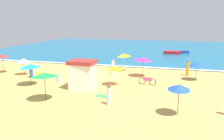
% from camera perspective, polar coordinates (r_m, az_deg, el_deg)
% --- Properties ---
extents(ground_plane, '(60.00, 60.00, 0.00)m').
position_cam_1_polar(ground_plane, '(28.45, -2.23, -1.44)').
color(ground_plane, '#E0A856').
extents(ocean_water, '(60.00, 44.00, 0.10)m').
position_cam_1_polar(ocean_water, '(55.41, 6.58, 5.00)').
color(ocean_water, '#146B93').
rests_on(ocean_water, ground_plane).
extents(wave_breaker_foam, '(57.00, 0.70, 0.01)m').
position_cam_1_polar(wave_breaker_foam, '(34.36, 0.95, 1.04)').
color(wave_breaker_foam, white).
rests_on(wave_breaker_foam, ocean_water).
extents(lifeguard_cabana, '(2.39, 2.13, 2.73)m').
position_cam_1_polar(lifeguard_cabana, '(23.32, -6.91, -0.97)').
color(lifeguard_cabana, white).
rests_on(lifeguard_cabana, ground_plane).
extents(beach_umbrella_0, '(2.84, 2.83, 2.34)m').
position_cam_1_polar(beach_umbrella_0, '(28.06, 7.27, 2.59)').
color(beach_umbrella_0, '#4C3823').
rests_on(beach_umbrella_0, ground_plane).
extents(beach_umbrella_1, '(2.48, 2.47, 2.09)m').
position_cam_1_polar(beach_umbrella_1, '(27.74, 19.14, 1.40)').
color(beach_umbrella_1, '#4C3823').
rests_on(beach_umbrella_1, ground_plane).
extents(beach_umbrella_2, '(2.57, 2.55, 2.22)m').
position_cam_1_polar(beach_umbrella_2, '(25.50, -18.61, 0.92)').
color(beach_umbrella_2, '#4C3823').
rests_on(beach_umbrella_2, ground_plane).
extents(beach_umbrella_3, '(2.87, 2.86, 2.37)m').
position_cam_1_polar(beach_umbrella_3, '(20.27, -15.49, -1.07)').
color(beach_umbrella_3, '#4C3823').
rests_on(beach_umbrella_3, ground_plane).
extents(beach_umbrella_4, '(2.14, 2.14, 2.32)m').
position_cam_1_polar(beach_umbrella_4, '(32.71, -24.23, 3.04)').
color(beach_umbrella_4, '#4C3823').
rests_on(beach_umbrella_4, ground_plane).
extents(beach_umbrella_5, '(2.30, 2.30, 2.01)m').
position_cam_1_polar(beach_umbrella_5, '(30.59, -19.96, 2.12)').
color(beach_umbrella_5, '#4C3823').
rests_on(beach_umbrella_5, ground_plane).
extents(beach_umbrella_6, '(1.76, 1.78, 2.30)m').
position_cam_1_polar(beach_umbrella_6, '(17.07, 15.37, -3.87)').
color(beach_umbrella_6, '#4C3823').
rests_on(beach_umbrella_6, ground_plane).
extents(beach_umbrella_7, '(2.34, 2.33, 2.30)m').
position_cam_1_polar(beach_umbrella_7, '(30.96, 2.80, 3.47)').
color(beach_umbrella_7, silver).
rests_on(beach_umbrella_7, ground_plane).
extents(beach_umbrella_8, '(2.35, 2.35, 2.01)m').
position_cam_1_polar(beach_umbrella_8, '(24.20, 0.73, 0.53)').
color(beach_umbrella_8, silver).
rests_on(beach_umbrella_8, ground_plane).
extents(beach_tent, '(2.28, 2.16, 1.10)m').
position_cam_1_polar(beach_tent, '(28.26, -6.60, -0.46)').
color(beach_tent, orange).
rests_on(beach_tent, ground_plane).
extents(parked_bicycle, '(1.81, 0.33, 0.76)m').
position_cam_1_polar(parked_bicycle, '(24.97, 8.20, -2.53)').
color(parked_bicycle, black).
rests_on(parked_bicycle, ground_plane).
extents(beachgoer_0, '(0.57, 0.57, 1.00)m').
position_cam_1_polar(beachgoer_0, '(26.13, -12.28, -1.95)').
color(beachgoer_0, white).
rests_on(beachgoer_0, ground_plane).
extents(beachgoer_2, '(0.52, 0.52, 1.71)m').
position_cam_1_polar(beachgoer_2, '(29.04, -18.36, -0.18)').
color(beachgoer_2, blue).
rests_on(beachgoer_2, ground_plane).
extents(beachgoer_4, '(0.41, 0.41, 1.63)m').
position_cam_1_polar(beachgoer_4, '(18.90, -0.67, -5.89)').
color(beachgoer_4, white).
rests_on(beachgoer_4, ground_plane).
extents(beachgoer_5, '(0.39, 0.39, 1.82)m').
position_cam_1_polar(beachgoer_5, '(29.87, 17.22, 0.36)').
color(beachgoer_5, orange).
rests_on(beachgoer_5, ground_plane).
extents(beachgoer_6, '(0.45, 0.45, 1.88)m').
position_cam_1_polar(beachgoer_6, '(28.96, 0.27, 0.59)').
color(beachgoer_6, white).
rests_on(beachgoer_6, ground_plane).
extents(beach_towel_0, '(1.67, 1.78, 0.01)m').
position_cam_1_polar(beach_towel_0, '(31.23, -17.16, -0.76)').
color(beach_towel_0, orange).
rests_on(beach_towel_0, ground_plane).
extents(beach_towel_1, '(1.33, 1.01, 0.01)m').
position_cam_1_polar(beach_towel_1, '(21.14, -2.27, -6.12)').
color(beach_towel_1, green).
rests_on(beach_towel_1, ground_plane).
extents(small_boat_0, '(3.09, 1.43, 0.45)m').
position_cam_1_polar(small_boat_0, '(49.14, 15.77, 4.10)').
color(small_boat_0, navy).
rests_on(small_boat_0, ocean_water).
extents(small_boat_1, '(3.12, 1.41, 0.52)m').
position_cam_1_polar(small_boat_1, '(47.49, 13.84, 4.00)').
color(small_boat_1, red).
rests_on(small_boat_1, ocean_water).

